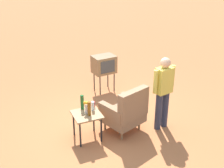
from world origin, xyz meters
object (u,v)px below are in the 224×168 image
Objects in this scene: side_table at (87,117)px; bottle_tall_amber at (89,109)px; person_standing at (163,89)px; bottle_short_clear at (93,106)px; flower_vase at (87,106)px; tv_on_stand at (104,65)px; soda_can_red at (93,104)px; armchair at (126,111)px; bottle_wine_green at (82,102)px.

bottle_tall_amber is (-0.03, 0.07, 0.23)m from side_table.
bottle_short_clear is at bearing -12.43° from person_standing.
flower_vase is (0.15, 0.05, 0.05)m from bottle_short_clear.
tv_on_stand is 8.44× the size of soda_can_red.
armchair is 0.85m from side_table.
armchair is at bearing 172.62° from flower_vase.
bottle_tall_amber is at bearing 99.29° from bottle_wine_green.
armchair is 5.30× the size of bottle_short_clear.
soda_can_red is (-0.23, -0.22, 0.15)m from side_table.
flower_vase is (0.21, 0.19, 0.09)m from soda_can_red.
bottle_wine_green is at bearing -80.71° from bottle_tall_amber.
person_standing is 6.19× the size of flower_vase.
person_standing is at bearing 170.50° from flower_vase.
armchair is at bearing -179.96° from bottle_tall_amber.
side_table is 2.22× the size of flower_vase.
bottle_short_clear is at bearing 65.61° from soda_can_red.
armchair is 1.03× the size of tv_on_stand.
person_standing is 1.51m from soda_can_red.
tv_on_stand is (-1.19, -2.02, 0.28)m from side_table.
flower_vase reaches higher than soda_can_red.
bottle_wine_green is (0.24, -0.00, 0.10)m from soda_can_red.
tv_on_stand reaches higher than bottle_tall_amber.
person_standing reaches higher than flower_vase.
bottle_wine_green reaches higher than bottle_tall_amber.
flower_vase is (0.01, -0.11, -0.00)m from bottle_tall_amber.
bottle_tall_amber is at bearing 0.04° from armchair.
bottle_wine_green is 0.30m from bottle_tall_amber.
bottle_wine_green is at bearing -1.14° from soda_can_red.
side_table is at bearing -66.45° from bottle_tall_amber.
person_standing is 8.20× the size of bottle_short_clear.
side_table is (0.84, -0.07, 0.01)m from armchair.
bottle_short_clear is at bearing -13.33° from armchair.
bottle_tall_amber is at bearing 50.03° from bottle_short_clear.
armchair is 0.70m from soda_can_red.
tv_on_stand is 2.31m from person_standing.
soda_can_red is at bearing -123.63° from bottle_tall_amber.
bottle_tall_amber reaches higher than flower_vase.
flower_vase is at bearing 20.31° from bottle_short_clear.
bottle_short_clear is (-0.17, -0.09, 0.18)m from side_table.
side_table is 1.96× the size of bottle_tall_amber.
armchair is 3.53× the size of bottle_tall_amber.
soda_can_red is 0.38× the size of bottle_wine_green.
tv_on_stand is 2.31m from flower_vase.
soda_can_red is at bearing 61.77° from tv_on_stand.
bottle_tall_amber reaches higher than bottle_short_clear.
side_table is 2.36m from tv_on_stand.
person_standing is (-0.45, 2.26, 0.16)m from tv_on_stand.
person_standing reaches higher than bottle_short_clear.
person_standing is 5.47× the size of bottle_tall_amber.
side_table is at bearing 28.00° from bottle_short_clear.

